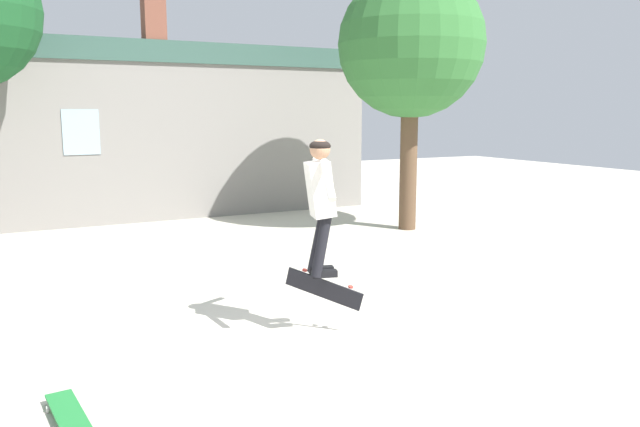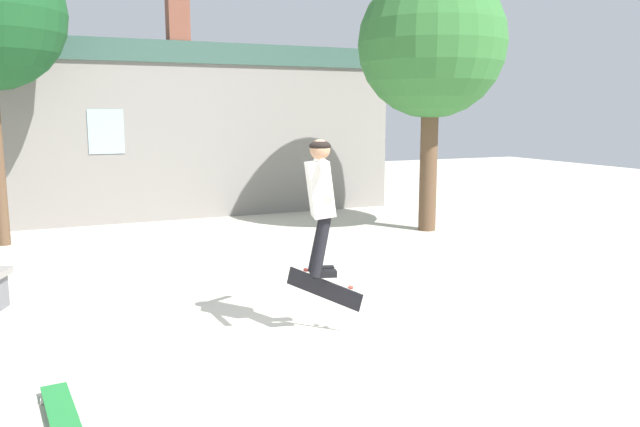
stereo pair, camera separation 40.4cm
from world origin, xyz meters
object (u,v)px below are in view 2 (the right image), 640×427
skateboard_flipping (324,289)px  skateboard_resting (60,407)px  tree_right (432,45)px  skater (320,195)px

skateboard_flipping → skateboard_resting: bearing=-116.0°
skateboard_resting → skateboard_flipping: bearing=-76.5°
tree_right → skateboard_flipping: (-4.24, -4.46, -3.11)m
skateboard_flipping → skateboard_resting: size_ratio=0.74×
tree_right → skateboard_flipping: size_ratio=7.66×
skateboard_flipping → skateboard_resting: skateboard_flipping is taller
tree_right → skateboard_flipping: 6.89m
skater → skateboard_resting: size_ratio=1.60×
skater → skateboard_resting: (-2.59, -0.86, -1.41)m
skater → skateboard_resting: bearing=-146.0°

